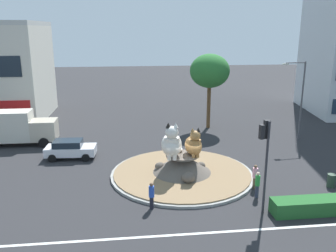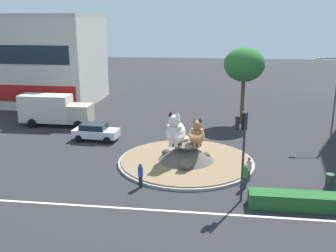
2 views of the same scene
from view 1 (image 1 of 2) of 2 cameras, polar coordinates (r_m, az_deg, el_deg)
ground_plane at (r=26.59m, az=2.23°, el=-7.80°), size 160.00×160.00×0.00m
lane_centreline at (r=19.77m, az=5.86°, el=-16.58°), size 112.00×0.20×0.01m
roundabout_island at (r=26.39m, az=2.23°, el=-6.79°), size 10.41×10.41×1.59m
cat_statue_white at (r=25.34m, az=0.60°, el=-2.82°), size 1.86×2.67×2.64m
cat_statue_tabby at (r=25.74m, az=4.11°, el=-2.97°), size 1.38×2.23×2.16m
traffic_light_mast at (r=20.78m, az=15.23°, el=-3.20°), size 0.71×0.62×5.52m
clipped_hedge_strip at (r=23.23m, az=23.51°, el=-11.50°), size 6.20×1.20×0.90m
broadleaf_tree_behind_island at (r=38.09m, az=6.65°, el=8.64°), size 4.16×4.16×7.91m
streetlight_arm at (r=36.06m, az=20.24°, el=4.63°), size 2.31×0.40×7.49m
pedestrian_blue_shirt at (r=21.61m, az=-2.64°, el=-10.91°), size 0.33×0.33×1.66m
pedestrian_green_shirt at (r=23.65m, az=14.03°, el=-8.89°), size 0.31×0.31×1.70m
pedestrian_pink_shirt at (r=24.85m, az=13.68°, el=-7.75°), size 0.36×0.36×1.68m
parked_car_right at (r=30.74m, az=-15.30°, el=-3.51°), size 4.15×2.20×1.54m
delivery_box_truck at (r=35.70m, az=-23.53°, el=-0.19°), size 7.36×2.44×3.20m
litter_bin at (r=26.94m, az=24.54°, el=-7.90°), size 0.56×0.56×0.90m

